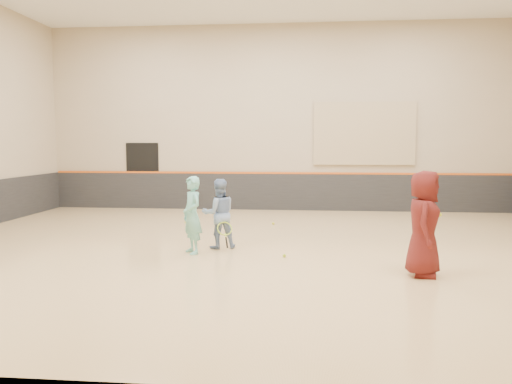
# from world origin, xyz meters

# --- Properties ---
(room) EXTENTS (15.04, 12.04, 6.22)m
(room) POSITION_xyz_m (0.00, 0.00, 0.81)
(room) COLOR tan
(room) RESTS_ON ground
(wainscot_back) EXTENTS (14.90, 0.04, 1.20)m
(wainscot_back) POSITION_xyz_m (0.00, 5.97, 0.60)
(wainscot_back) COLOR #232326
(wainscot_back) RESTS_ON floor
(accent_stripe) EXTENTS (14.90, 0.03, 0.06)m
(accent_stripe) POSITION_xyz_m (0.00, 5.96, 1.22)
(accent_stripe) COLOR #D85914
(accent_stripe) RESTS_ON wall_back
(acoustic_panel) EXTENTS (3.20, 0.08, 2.00)m
(acoustic_panel) POSITION_xyz_m (2.80, 5.95, 2.50)
(acoustic_panel) COLOR tan
(acoustic_panel) RESTS_ON wall_back
(doorway) EXTENTS (1.10, 0.05, 2.20)m
(doorway) POSITION_xyz_m (-4.50, 5.98, 1.10)
(doorway) COLOR black
(doorway) RESTS_ON floor
(girl) EXTENTS (0.63, 0.68, 1.55)m
(girl) POSITION_xyz_m (-1.33, -0.60, 0.78)
(girl) COLOR #77CEC5
(girl) RESTS_ON floor
(instructor) EXTENTS (0.86, 0.77, 1.46)m
(instructor) POSITION_xyz_m (-0.88, -0.06, 0.73)
(instructor) COLOR #839FCB
(instructor) RESTS_ON floor
(young_man) EXTENTS (0.75, 0.97, 1.76)m
(young_man) POSITION_xyz_m (2.87, -1.90, 0.88)
(young_man) COLOR #591715
(young_man) RESTS_ON floor
(held_racket) EXTENTS (0.44, 0.44, 0.59)m
(held_racket) POSITION_xyz_m (-0.72, -0.34, 0.47)
(held_racket) COLOR #BBE432
(held_racket) RESTS_ON instructor
(spare_racket) EXTENTS (0.70, 0.70, 0.16)m
(spare_racket) POSITION_xyz_m (-2.25, 3.15, 0.08)
(spare_racket) COLOR #A2C52B
(spare_racket) RESTS_ON floor
(ball_under_racket) EXTENTS (0.07, 0.07, 0.07)m
(ball_under_racket) POSITION_xyz_m (0.52, -0.80, 0.03)
(ball_under_racket) COLOR #B5CF30
(ball_under_racket) RESTS_ON floor
(ball_in_hand) EXTENTS (0.07, 0.07, 0.07)m
(ball_in_hand) POSITION_xyz_m (3.11, -1.96, 1.04)
(ball_in_hand) COLOR yellow
(ball_in_hand) RESTS_ON young_man
(ball_beside_spare) EXTENTS (0.07, 0.07, 0.07)m
(ball_beside_spare) POSITION_xyz_m (0.08, 3.03, 0.03)
(ball_beside_spare) COLOR gold
(ball_beside_spare) RESTS_ON floor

